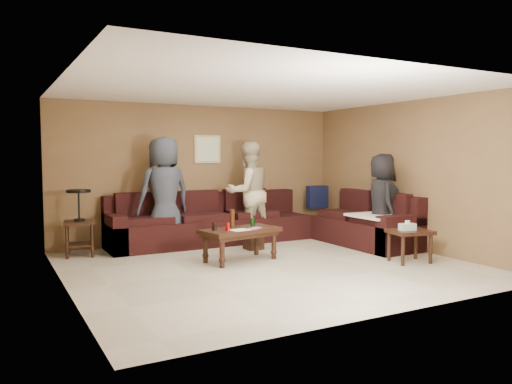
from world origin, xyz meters
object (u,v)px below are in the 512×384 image
coffee_table (240,233)px  person_right (382,202)px  end_table_left (79,221)px  person_left (164,193)px  side_table_right (409,235)px  sectional_sofa (266,226)px  person_middle (248,192)px  waste_bin (254,240)px

coffee_table → person_right: (2.54, -0.28, 0.39)m
end_table_left → person_left: bearing=-5.0°
coffee_table → person_left: 1.67m
coffee_table → side_table_right: coffee_table is taller
sectional_sofa → end_table_left: 3.14m
coffee_table → end_table_left: size_ratio=1.20×
coffee_table → person_left: size_ratio=0.66×
end_table_left → person_right: size_ratio=0.65×
side_table_right → person_middle: bearing=116.0°
waste_bin → person_middle: size_ratio=0.18×
person_right → waste_bin: bearing=85.6°
coffee_table → person_left: person_left is taller
person_left → person_right: (3.25, -1.69, -0.14)m
person_middle → end_table_left: bearing=-5.5°
sectional_sofa → person_middle: size_ratio=2.54×
end_table_left → person_middle: size_ratio=0.57×
side_table_right → person_middle: size_ratio=0.36×
person_right → side_table_right: bearing=-177.3°
person_left → person_right: 3.66m
sectional_sofa → person_left: size_ratio=2.44×
coffee_table → person_middle: person_middle is taller
end_table_left → side_table_right: (4.22, -2.82, -0.13)m
side_table_right → person_right: size_ratio=0.41×
waste_bin → person_right: (1.92, -1.00, 0.65)m
coffee_table → end_table_left: 2.57m
end_table_left → person_middle: 2.95m
sectional_sofa → person_right: 2.05m
end_table_left → waste_bin: size_ratio=3.24×
coffee_table → person_middle: (0.86, 1.39, 0.50)m
person_left → person_right: size_ratio=1.18×
waste_bin → person_left: (-1.33, 0.69, 0.79)m
coffee_table → person_left: (-0.71, 1.41, 0.53)m
person_middle → person_right: bearing=132.5°
side_table_right → person_left: size_ratio=0.35×
end_table_left → coffee_table: bearing=-36.6°
sectional_sofa → coffee_table: 1.46m
coffee_table → end_table_left: end_table_left is taller
sectional_sofa → side_table_right: (1.13, -2.32, 0.09)m
sectional_sofa → coffee_table: size_ratio=3.68×
person_middle → person_right: (1.68, -1.67, -0.11)m
person_middle → person_right: 2.37m
sectional_sofa → person_right: bearing=-41.0°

